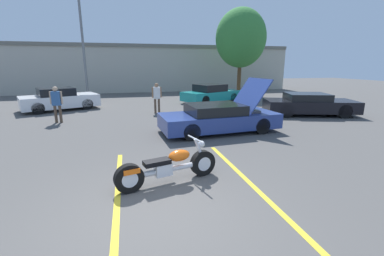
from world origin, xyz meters
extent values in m
plane|color=#514F4C|center=(0.00, 0.00, 0.00)|extent=(80.00, 80.00, 0.00)
cube|color=yellow|center=(-0.62, 0.73, 0.00)|extent=(0.12, 5.21, 0.01)
cube|color=yellow|center=(2.22, 0.73, 0.00)|extent=(0.12, 5.21, 0.01)
cube|color=#B2AD9E|center=(0.00, 22.70, 2.20)|extent=(32.00, 4.00, 4.40)
cube|color=slate|center=(0.00, 22.70, 4.25)|extent=(32.00, 4.20, 0.30)
cylinder|color=slate|center=(-3.33, 17.55, 4.14)|extent=(0.18, 0.18, 8.27)
cylinder|color=brown|center=(8.97, 16.51, 1.45)|extent=(0.32, 0.32, 2.90)
ellipsoid|color=#387F38|center=(8.97, 16.51, 4.68)|extent=(4.12, 4.12, 4.73)
cylinder|color=black|center=(1.32, 1.41, 0.30)|extent=(0.63, 0.31, 0.61)
cylinder|color=black|center=(-0.38, 0.97, 0.30)|extent=(0.63, 0.31, 0.61)
cylinder|color=silver|center=(1.32, 1.41, 0.30)|extent=(0.37, 0.25, 0.33)
cylinder|color=silver|center=(-0.38, 0.97, 0.30)|extent=(0.37, 0.25, 0.33)
cylinder|color=silver|center=(0.47, 1.19, 0.32)|extent=(1.47, 0.49, 0.12)
cube|color=silver|center=(0.35, 1.16, 0.36)|extent=(0.41, 0.32, 0.28)
ellipsoid|color=orange|center=(0.73, 1.26, 0.60)|extent=(0.56, 0.40, 0.26)
cube|color=black|center=(0.22, 1.13, 0.54)|extent=(0.62, 0.40, 0.10)
cube|color=orange|center=(-0.33, 0.98, 0.47)|extent=(0.38, 0.30, 0.10)
cylinder|color=silver|center=(1.24, 1.39, 0.63)|extent=(0.31, 0.15, 0.62)
cylinder|color=silver|center=(1.13, 1.37, 0.92)|extent=(0.21, 0.69, 0.04)
sphere|color=silver|center=(1.28, 1.40, 0.78)|extent=(0.16, 0.16, 0.16)
cylinder|color=silver|center=(0.06, 1.20, 0.26)|extent=(1.13, 0.38, 0.09)
cube|color=navy|center=(3.09, 5.18, 0.45)|extent=(4.64, 2.17, 0.56)
cube|color=black|center=(2.91, 5.17, 0.91)|extent=(2.15, 1.81, 0.36)
cylinder|color=black|center=(4.55, 4.47, 0.31)|extent=(0.63, 0.26, 0.62)
cylinder|color=black|center=(4.43, 6.10, 0.31)|extent=(0.63, 0.26, 0.62)
cylinder|color=black|center=(1.76, 4.27, 0.31)|extent=(0.63, 0.26, 0.62)
cylinder|color=black|center=(1.64, 5.89, 0.31)|extent=(0.63, 0.26, 0.62)
cube|color=navy|center=(4.37, 5.28, 1.38)|extent=(1.06, 1.76, 1.32)
cube|color=#4C4C51|center=(4.33, 5.27, 0.69)|extent=(0.67, 1.06, 0.28)
cube|color=teal|center=(5.37, 12.97, 0.48)|extent=(4.57, 3.35, 0.61)
cube|color=black|center=(5.22, 12.90, 1.02)|extent=(2.39, 2.24, 0.47)
cylinder|color=black|center=(6.89, 12.79, 0.32)|extent=(0.67, 0.46, 0.63)
cylinder|color=black|center=(6.25, 14.22, 0.32)|extent=(0.67, 0.46, 0.63)
cylinder|color=black|center=(4.50, 11.72, 0.32)|extent=(0.67, 0.46, 0.63)
cylinder|color=black|center=(3.86, 13.15, 0.32)|extent=(0.67, 0.46, 0.63)
cube|color=white|center=(-4.12, 12.21, 0.51)|extent=(4.47, 3.34, 0.67)
cube|color=black|center=(-4.27, 12.15, 1.06)|extent=(2.35, 2.30, 0.43)
cylinder|color=black|center=(-2.64, 11.92, 0.32)|extent=(0.67, 0.45, 0.63)
cylinder|color=black|center=(-3.30, 13.48, 0.32)|extent=(0.67, 0.45, 0.63)
cylinder|color=black|center=(-4.94, 10.94, 0.32)|extent=(0.67, 0.45, 0.63)
cylinder|color=black|center=(-5.61, 12.51, 0.32)|extent=(0.67, 0.45, 0.63)
cube|color=black|center=(8.85, 7.32, 0.48)|extent=(4.81, 3.09, 0.59)
cube|color=black|center=(8.68, 7.37, 0.95)|extent=(2.41, 2.18, 0.35)
cylinder|color=black|center=(9.93, 6.13, 0.34)|extent=(0.71, 0.41, 0.67)
cylinder|color=black|center=(10.41, 7.68, 0.34)|extent=(0.71, 0.41, 0.67)
cylinder|color=black|center=(7.29, 6.96, 0.34)|extent=(0.71, 0.41, 0.67)
cylinder|color=black|center=(7.77, 8.51, 0.34)|extent=(0.71, 0.41, 0.67)
cylinder|color=brown|center=(-3.50, 8.48, 0.39)|extent=(0.12, 0.12, 0.79)
cylinder|color=brown|center=(-3.30, 8.48, 0.39)|extent=(0.12, 0.12, 0.79)
cube|color=#335B93|center=(-3.40, 8.48, 1.10)|extent=(0.36, 0.20, 0.62)
cylinder|color=tan|center=(-3.62, 8.48, 1.13)|extent=(0.08, 0.08, 0.56)
cylinder|color=tan|center=(-3.18, 8.48, 1.13)|extent=(0.08, 0.08, 0.56)
sphere|color=tan|center=(-3.40, 8.48, 1.52)|extent=(0.21, 0.21, 0.21)
cylinder|color=brown|center=(1.11, 9.77, 0.39)|extent=(0.12, 0.12, 0.78)
cylinder|color=brown|center=(1.31, 9.77, 0.39)|extent=(0.12, 0.12, 0.78)
cube|color=white|center=(1.21, 9.77, 1.09)|extent=(0.36, 0.20, 0.62)
cylinder|color=#9E704C|center=(0.99, 9.77, 1.12)|extent=(0.08, 0.08, 0.56)
cylinder|color=#9E704C|center=(1.43, 9.77, 1.12)|extent=(0.08, 0.08, 0.56)
sphere|color=#9E704C|center=(1.21, 9.77, 1.50)|extent=(0.21, 0.21, 0.21)
camera|label=1|loc=(-0.30, -4.02, 2.56)|focal=24.00mm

